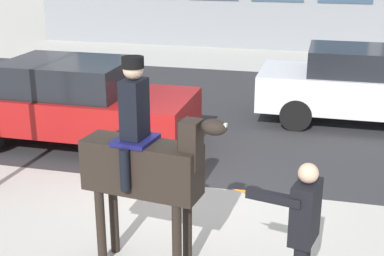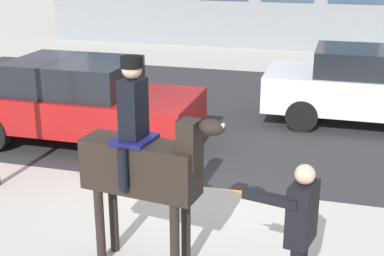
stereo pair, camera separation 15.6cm
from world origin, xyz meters
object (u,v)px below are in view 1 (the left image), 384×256
object	(u,v)px
street_car_near_lane	(73,101)
street_car_far_lane	(366,85)
pedestrian_bystander	(302,228)
mounted_horse_lead	(144,162)

from	to	relation	value
street_car_near_lane	street_car_far_lane	distance (m)	6.11
pedestrian_bystander	street_car_near_lane	distance (m)	6.13
mounted_horse_lead	pedestrian_bystander	bearing A→B (deg)	-5.63
mounted_horse_lead	street_car_far_lane	bearing A→B (deg)	74.30
pedestrian_bystander	street_car_far_lane	world-z (taller)	pedestrian_bystander
street_car_near_lane	pedestrian_bystander	bearing A→B (deg)	-42.52
mounted_horse_lead	street_car_far_lane	distance (m)	7.01
mounted_horse_lead	street_car_near_lane	xyz separation A→B (m)	(-2.73, 3.72, -0.50)
pedestrian_bystander	street_car_far_lane	xyz separation A→B (m)	(0.96, 6.84, -0.15)
mounted_horse_lead	street_car_near_lane	size ratio (longest dim) A/B	0.56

